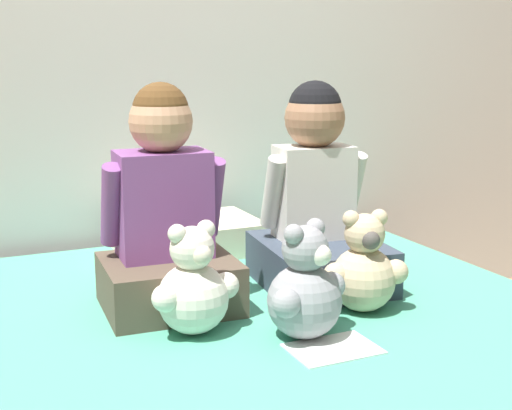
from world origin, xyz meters
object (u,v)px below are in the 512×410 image
(child_on_right, at_px, (317,207))
(child_on_left, at_px, (165,217))
(sign_card, at_px, (333,349))
(teddy_bear_held_by_left_child, at_px, (193,287))
(bed, at_px, (292,404))
(pillow_at_headboard, at_px, (189,236))
(teddy_bear_held_by_right_child, at_px, (364,269))
(teddy_bear_between_children, at_px, (305,290))

(child_on_right, bearing_deg, child_on_left, -173.59)
(sign_card, bearing_deg, teddy_bear_held_by_left_child, 138.18)
(bed, xyz_separation_m, child_on_right, (0.24, 0.31, 0.45))
(bed, xyz_separation_m, sign_card, (0.03, -0.16, 0.21))
(bed, distance_m, pillow_at_headboard, 0.84)
(child_on_left, bearing_deg, teddy_bear_held_by_right_child, -25.97)
(teddy_bear_held_by_right_child, height_order, sign_card, teddy_bear_held_by_right_child)
(teddy_bear_held_by_left_child, distance_m, pillow_at_headboard, 0.76)
(bed, distance_m, sign_card, 0.27)
(bed, bearing_deg, child_on_left, 128.00)
(bed, relative_size, pillow_at_headboard, 4.13)
(child_on_left, bearing_deg, bed, -48.56)
(child_on_left, bearing_deg, child_on_right, 3.80)
(child_on_right, xyz_separation_m, teddy_bear_held_by_left_child, (-0.48, -0.23, -0.12))
(sign_card, bearing_deg, pillow_at_headboard, 91.58)
(pillow_at_headboard, bearing_deg, teddy_bear_held_by_right_child, -72.86)
(child_on_left, height_order, teddy_bear_held_by_right_child, child_on_left)
(bed, xyz_separation_m, teddy_bear_between_children, (-0.00, -0.06, 0.33))
(teddy_bear_held_by_right_child, bearing_deg, sign_card, -123.68)
(teddy_bear_between_children, distance_m, pillow_at_headboard, 0.87)
(bed, relative_size, child_on_left, 3.24)
(teddy_bear_held_by_left_child, xyz_separation_m, sign_card, (0.27, -0.24, -0.12))
(child_on_left, relative_size, child_on_right, 1.01)
(sign_card, bearing_deg, bed, 99.49)
(child_on_right, height_order, teddy_bear_held_by_right_child, child_on_right)
(teddy_bear_held_by_left_child, height_order, teddy_bear_held_by_right_child, teddy_bear_held_by_left_child)
(child_on_right, bearing_deg, sign_card, -108.48)
(bed, relative_size, child_on_right, 3.26)
(child_on_right, bearing_deg, teddy_bear_held_by_right_child, -84.74)
(child_on_right, relative_size, sign_card, 2.92)
(teddy_bear_held_by_right_child, distance_m, teddy_bear_between_children, 0.26)
(child_on_right, height_order, sign_card, child_on_right)
(child_on_right, relative_size, teddy_bear_held_by_right_child, 2.17)
(teddy_bear_held_by_right_child, bearing_deg, teddy_bear_between_children, -143.95)
(teddy_bear_held_by_right_child, height_order, teddy_bear_between_children, teddy_bear_between_children)
(child_on_left, xyz_separation_m, teddy_bear_between_children, (0.24, -0.37, -0.13))
(child_on_left, height_order, child_on_right, child_on_left)
(teddy_bear_held_by_left_child, relative_size, sign_card, 1.37)
(bed, height_order, child_on_left, child_on_left)
(child_on_right, relative_size, teddy_bear_between_children, 2.07)
(pillow_at_headboard, bearing_deg, bed, -90.00)
(teddy_bear_between_children, bearing_deg, pillow_at_headboard, 66.79)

